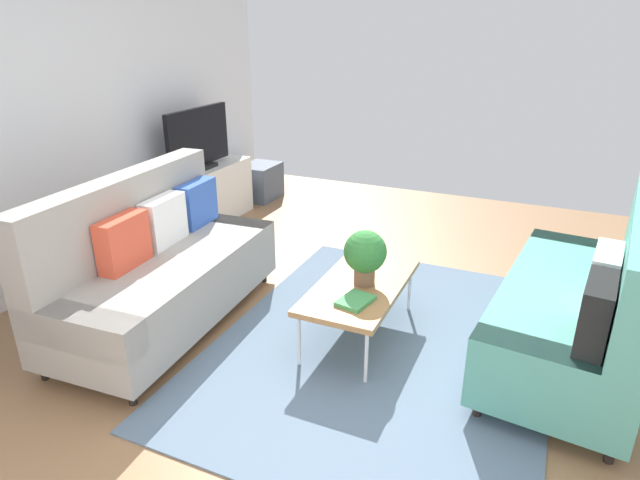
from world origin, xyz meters
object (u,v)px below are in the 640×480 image
Objects in this scene: couch_beige at (158,266)px; vase_0 at (159,176)px; coffee_table at (360,287)px; bottle_1 at (184,167)px; tv_console at (202,197)px; tv at (198,140)px; potted_plant at (365,254)px; bottle_0 at (177,168)px; storage_trunk at (261,182)px; couch_green at (585,303)px; table_book_0 at (355,301)px.

vase_0 is at bearing -144.93° from couch_beige.
coffee_table is 6.25× the size of bottle_1.
tv reaches higher than tv_console.
bottle_0 is (1.02, 2.36, 0.10)m from potted_plant.
storage_trunk is (1.10, -0.10, -0.10)m from tv_console.
couch_green is 3.89m from vase_0.
couch_green is 8.25× the size of table_book_0.
storage_trunk is at bearing -4.16° from tv.
table_book_0 is 1.36× the size of bottle_1.
bottle_1 reaches higher than coffee_table.
coffee_table is (0.39, -1.42, -0.06)m from couch_beige.
table_book_0 is at bearing -114.59° from vase_0.
bottle_0 is at bearing 180.00° from bottle_1.
vase_0 is at bearing 65.41° from table_book_0.
bottle_0 is (0.16, -0.09, 0.05)m from vase_0.
bottle_1 is (-0.30, -0.02, -0.22)m from tv.
couch_beige is 1.52m from potted_plant.
couch_green is 1.45m from coffee_table.
potted_plant reaches higher than tv_console.
couch_green is 15.88× the size of vase_0.
couch_green is at bearing -107.28° from tv.
storage_trunk is at bearing -2.27° from bottle_0.
storage_trunk is at bearing 41.72° from coffee_table.
tv is 1.32m from storage_trunk.
bottle_1 reaches higher than table_book_0.
vase_0 is 0.57× the size of bottle_0.
couch_green is at bearing -79.28° from potted_plant.
couch_beige is 1.48m from coffee_table.
coffee_table is 2.62m from bottle_1.
tv is (1.84, 0.93, 0.50)m from couch_beige.
couch_beige is 1.77× the size of coffee_table.
coffee_table is 2.59m from vase_0.
table_book_0 is 1.92× the size of vase_0.
tv_console is (1.84, 0.95, -0.13)m from couch_beige.
potted_plant is 2.59m from vase_0.
couch_beige is 5.01× the size of potted_plant.
tv is at bearing 58.84° from potted_plant.
couch_green is at bearing -98.78° from vase_0.
table_book_0 is at bearing -171.66° from potted_plant.
bottle_0 is (-1.52, 0.06, 0.53)m from storage_trunk.
coffee_table is at bearing -116.13° from bottle_1.
storage_trunk is 2.96× the size of bottle_1.
tv_console reaches higher than coffee_table.
coffee_table is at bearing -121.62° from tv.
table_book_0 reaches higher than storage_trunk.
couch_beige reaches higher than storage_trunk.
couch_beige reaches higher than vase_0.
storage_trunk reaches higher than coffee_table.
couch_beige is at bearing -163.90° from storage_trunk.
bottle_1 is at bearing 83.25° from couch_green.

